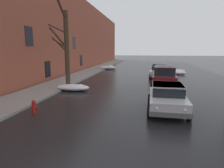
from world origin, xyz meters
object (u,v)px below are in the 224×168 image
(fire_hydrant, at_px, (34,106))
(suv_maroon_parked_kerbside_close, at_px, (164,76))
(bare_tree_second_along_sidewalk, at_px, (66,47))
(sedan_silver_approaching_near_lane, at_px, (167,97))
(sedan_white_parked_kerbside_mid, at_px, (159,71))

(fire_hydrant, bearing_deg, suv_maroon_parked_kerbside_close, 49.37)
(bare_tree_second_along_sidewalk, bearing_deg, suv_maroon_parked_kerbside_close, 17.63)
(sedan_silver_approaching_near_lane, xyz_separation_m, suv_maroon_parked_kerbside_close, (0.42, 6.77, 0.24))
(suv_maroon_parked_kerbside_close, height_order, fire_hydrant, suv_maroon_parked_kerbside_close)
(sedan_white_parked_kerbside_mid, xyz_separation_m, fire_hydrant, (-7.05, -14.43, -0.40))
(bare_tree_second_along_sidewalk, bearing_deg, fire_hydrant, -84.07)
(suv_maroon_parked_kerbside_close, relative_size, sedan_white_parked_kerbside_mid, 0.98)
(bare_tree_second_along_sidewalk, bearing_deg, sedan_silver_approaching_near_lane, -30.43)
(suv_maroon_parked_kerbside_close, relative_size, fire_hydrant, 6.34)
(sedan_white_parked_kerbside_mid, relative_size, fire_hydrant, 6.44)
(bare_tree_second_along_sidewalk, xyz_separation_m, suv_maroon_parked_kerbside_close, (7.76, 2.47, -2.39))
(bare_tree_second_along_sidewalk, height_order, sedan_white_parked_kerbside_mid, bare_tree_second_along_sidewalk)
(bare_tree_second_along_sidewalk, distance_m, sedan_silver_approaching_near_lane, 8.90)
(sedan_white_parked_kerbside_mid, bearing_deg, bare_tree_second_along_sidewalk, -131.78)
(sedan_silver_approaching_near_lane, bearing_deg, bare_tree_second_along_sidewalk, 149.57)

